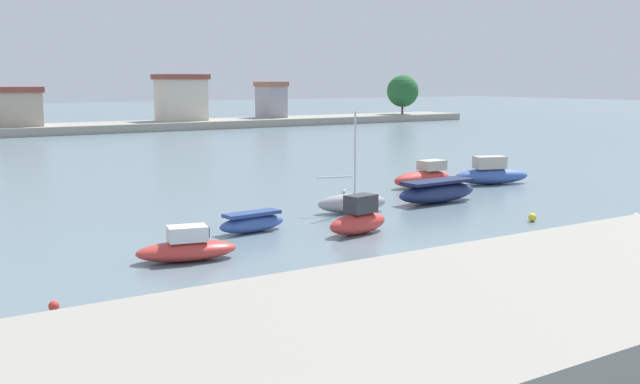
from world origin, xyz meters
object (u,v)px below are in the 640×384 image
object	(u,v)px
moored_boat_1	(252,222)
moored_boat_2	(359,219)
mooring_buoy_0	(532,217)
moored_boat_6	(491,174)
mooring_buoy_4	(344,191)
moored_boat_4	(437,192)
moored_boat_3	(352,202)
moored_boat_5	(424,177)
moored_boat_0	(187,248)
mooring_buoy_3	(636,217)
mooring_buoy_2	(54,306)

from	to	relation	value
moored_boat_1	moored_boat_2	size ratio (longest dim) A/B	0.99
mooring_buoy_0	moored_boat_6	bearing A→B (deg)	52.53
mooring_buoy_0	mooring_buoy_4	xyz separation A→B (m)	(-2.47, 12.10, -0.08)
moored_boat_1	moored_boat_4	bearing A→B (deg)	1.89
moored_boat_3	moored_boat_6	bearing A→B (deg)	29.93
moored_boat_6	moored_boat_5	bearing A→B (deg)	-177.58
moored_boat_2	moored_boat_3	xyz separation A→B (m)	(2.77, 4.37, -0.13)
moored_boat_0	mooring_buoy_3	distance (m)	21.69
moored_boat_6	mooring_buoy_2	bearing A→B (deg)	-138.87
moored_boat_1	mooring_buoy_0	xyz separation A→B (m)	(12.32, -5.15, -0.23)
moored_boat_3	mooring_buoy_4	world-z (taller)	moored_boat_3
moored_boat_3	moored_boat_2	bearing A→B (deg)	-106.74
moored_boat_4	mooring_buoy_0	xyz separation A→B (m)	(0.08, -6.59, -0.40)
moored_boat_0	mooring_buoy_2	world-z (taller)	moored_boat_0
moored_boat_1	mooring_buoy_4	world-z (taller)	moored_boat_1
mooring_buoy_2	mooring_buoy_4	world-z (taller)	mooring_buoy_2
moored_boat_1	mooring_buoy_2	world-z (taller)	moored_boat_1
moored_boat_0	moored_boat_1	world-z (taller)	moored_boat_0
moored_boat_0	moored_boat_3	size ratio (longest dim) A/B	0.78
moored_boat_2	mooring_buoy_4	world-z (taller)	moored_boat_2
moored_boat_0	mooring_buoy_3	world-z (taller)	moored_boat_0
mooring_buoy_2	mooring_buoy_4	distance (m)	24.28
mooring_buoy_2	moored_boat_0	bearing A→B (deg)	32.03
moored_boat_5	mooring_buoy_0	bearing A→B (deg)	-106.87
moored_boat_0	moored_boat_3	distance (m)	11.99
mooring_buoy_3	moored_boat_5	bearing A→B (deg)	94.89
moored_boat_1	moored_boat_2	distance (m)	4.72
moored_boat_2	mooring_buoy_2	bearing A→B (deg)	-173.66
moored_boat_4	moored_boat_2	bearing A→B (deg)	-155.07
mooring_buoy_2	moored_boat_3	bearing A→B (deg)	26.53
mooring_buoy_0	mooring_buoy_2	distance (m)	22.53
moored_boat_1	mooring_buoy_0	world-z (taller)	moored_boat_1
moored_boat_6	mooring_buoy_3	bearing A→B (deg)	-84.86
moored_boat_5	moored_boat_2	bearing A→B (deg)	-143.12
mooring_buoy_4	moored_boat_4	bearing A→B (deg)	-66.59
moored_boat_0	moored_boat_2	world-z (taller)	moored_boat_2
moored_boat_6	mooring_buoy_0	size ratio (longest dim) A/B	13.29
moored_boat_1	mooring_buoy_2	bearing A→B (deg)	-151.00
moored_boat_4	mooring_buoy_0	distance (m)	6.60
moored_boat_2	mooring_buoy_0	bearing A→B (deg)	-24.48
mooring_buoy_2	mooring_buoy_4	bearing A→B (deg)	34.54
moored_boat_3	mooring_buoy_2	world-z (taller)	moored_boat_3
moored_boat_4	mooring_buoy_0	world-z (taller)	moored_boat_4
mooring_buoy_2	moored_boat_1	bearing A→B (deg)	33.85
moored_boat_2	mooring_buoy_0	size ratio (longest dim) A/B	8.48
moored_boat_3	moored_boat_6	world-z (taller)	moored_boat_3
moored_boat_1	mooring_buoy_0	size ratio (longest dim) A/B	8.42
mooring_buoy_2	mooring_buoy_3	bearing A→B (deg)	-1.70
mooring_buoy_0	moored_boat_4	bearing A→B (deg)	90.71
mooring_buoy_2	moored_boat_4	bearing A→B (deg)	20.24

